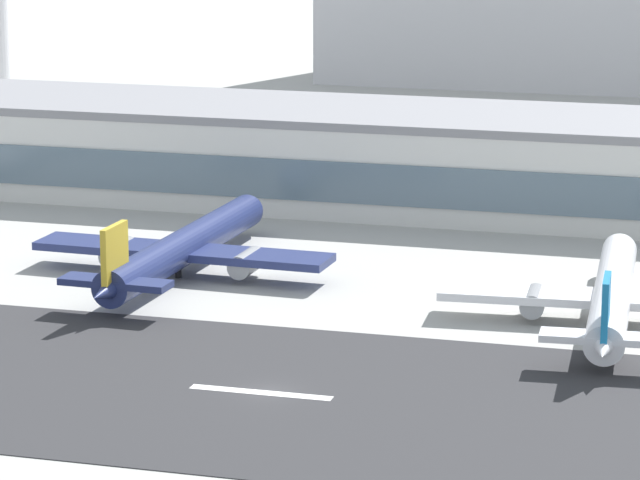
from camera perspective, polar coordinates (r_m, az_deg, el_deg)
ground_plane at (r=142.27m, az=-1.67°, el=-5.00°), size 1400.00×1400.00×0.00m
runway_strip at (r=141.80m, az=-1.73°, el=-5.05°), size 800.00×37.79×0.08m
runway_centreline_dash_4 at (r=141.95m, az=-1.95°, el=-5.01°), size 12.00×1.20×0.01m
terminal_building at (r=210.14m, az=4.94°, el=2.58°), size 186.17×23.72×11.70m
airliner_gold_tail_gate_1 at (r=178.26m, az=-4.64°, el=-0.34°), size 31.68×41.96×8.75m
airliner_blue_tail_gate_2 at (r=162.35m, az=9.53°, el=-1.89°), size 32.28×39.87×8.32m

